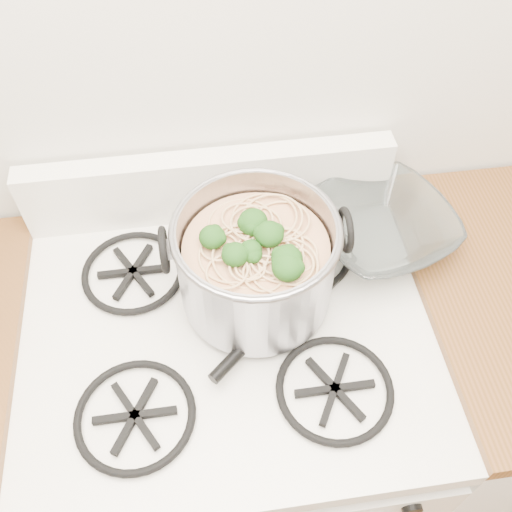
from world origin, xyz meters
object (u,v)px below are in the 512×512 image
object	(u,v)px
gas_range	(235,425)
glass_bowl	(379,233)
stock_pot	(256,263)
spatula	(303,285)

from	to	relation	value
gas_range	glass_bowl	xyz separation A→B (m)	(0.33, 0.16, 0.50)
gas_range	glass_bowl	bearing A→B (deg)	26.34
stock_pot	spatula	xyz separation A→B (m)	(0.09, -0.00, -0.08)
stock_pot	spatula	distance (m)	0.12
glass_bowl	spatula	bearing A→B (deg)	-149.50
gas_range	stock_pot	xyz separation A→B (m)	(0.06, 0.06, 0.58)
spatula	gas_range	bearing A→B (deg)	-110.78
gas_range	spatula	xyz separation A→B (m)	(0.15, 0.06, 0.50)
stock_pot	spatula	size ratio (longest dim) A/B	1.04
stock_pot	spatula	bearing A→B (deg)	-2.50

